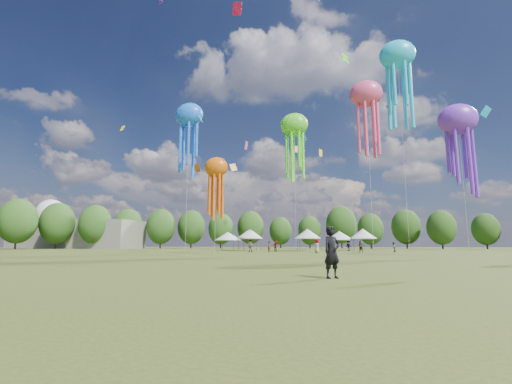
# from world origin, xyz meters

# --- Properties ---
(ground) EXTENTS (300.00, 300.00, 0.00)m
(ground) POSITION_xyz_m (0.00, 0.00, 0.00)
(ground) COLOR #384416
(ground) RESTS_ON ground
(observer_main) EXTENTS (0.80, 0.78, 1.86)m
(observer_main) POSITION_xyz_m (6.92, -2.88, 0.93)
(observer_main) COLOR black
(observer_main) RESTS_ON ground
(spectator_near) EXTENTS (1.02, 0.83, 1.93)m
(spectator_near) POSITION_xyz_m (-7.18, 35.80, 0.97)
(spectator_near) COLOR gray
(spectator_near) RESTS_ON ground
(spectators_far) EXTENTS (20.91, 18.29, 1.91)m
(spectators_far) POSITION_xyz_m (4.02, 43.35, 0.90)
(spectators_far) COLOR gray
(spectators_far) RESTS_ON ground
(festival_tents) EXTENTS (32.52, 11.87, 4.43)m
(festival_tents) POSITION_xyz_m (-3.15, 54.66, 3.16)
(festival_tents) COLOR #47474C
(festival_tents) RESTS_ON ground
(show_kites) EXTENTS (41.18, 17.14, 32.25)m
(show_kites) POSITION_xyz_m (4.10, 34.63, 20.26)
(show_kites) COLOR #56F127
(show_kites) RESTS_ON ground
(small_kites) EXTENTS (73.99, 57.13, 46.57)m
(small_kites) POSITION_xyz_m (-2.08, 41.42, 32.18)
(small_kites) COLOR #56F127
(small_kites) RESTS_ON ground
(treeline) EXTENTS (201.57, 95.24, 13.43)m
(treeline) POSITION_xyz_m (-3.87, 62.51, 6.54)
(treeline) COLOR #38281C
(treeline) RESTS_ON ground
(hangar) EXTENTS (40.00, 12.00, 8.00)m
(hangar) POSITION_xyz_m (-72.00, 72.00, 4.00)
(hangar) COLOR gray
(hangar) RESTS_ON ground
(radome) EXTENTS (9.00, 9.00, 16.00)m
(radome) POSITION_xyz_m (-88.00, 78.00, 9.99)
(radome) COLOR white
(radome) RESTS_ON ground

